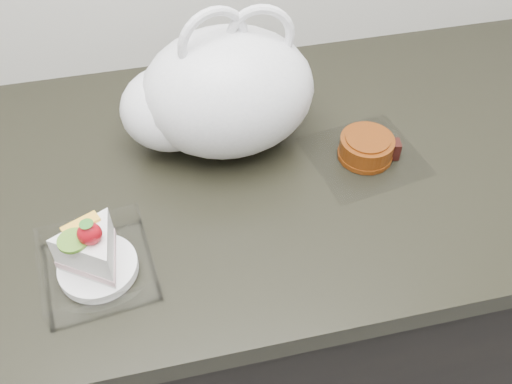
% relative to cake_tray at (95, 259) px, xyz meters
% --- Properties ---
extents(counter, '(2.04, 0.64, 0.90)m').
position_rel_cake_tray_xyz_m(counter, '(0.12, 0.16, -0.48)').
color(counter, black).
rests_on(counter, ground).
extents(cake_tray, '(0.16, 0.16, 0.12)m').
position_rel_cake_tray_xyz_m(cake_tray, '(0.00, 0.00, 0.00)').
color(cake_tray, white).
rests_on(cake_tray, counter).
extents(mooncake_wrap, '(0.20, 0.19, 0.04)m').
position_rel_cake_tray_xyz_m(mooncake_wrap, '(0.44, 0.14, -0.01)').
color(mooncake_wrap, white).
rests_on(mooncake_wrap, counter).
extents(plastic_bag, '(0.33, 0.24, 0.25)m').
position_rel_cake_tray_xyz_m(plastic_bag, '(0.21, 0.23, 0.07)').
color(plastic_bag, white).
rests_on(plastic_bag, counter).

